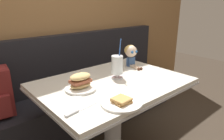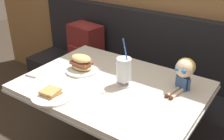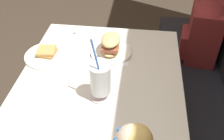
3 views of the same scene
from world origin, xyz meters
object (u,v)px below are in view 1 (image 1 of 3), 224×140
(toast_plate, at_px, (121,102))
(seated_doll, at_px, (131,52))
(sandwich_plate, at_px, (81,83))
(butter_knife, at_px, (77,111))
(milkshake_glass, at_px, (117,66))

(toast_plate, distance_m, seated_doll, 0.77)
(sandwich_plate, xyz_separation_m, butter_knife, (-0.18, -0.24, -0.04))
(toast_plate, xyz_separation_m, seated_doll, (0.59, 0.49, 0.12))
(toast_plate, xyz_separation_m, sandwich_plate, (-0.06, 0.34, 0.03))
(butter_knife, distance_m, seated_doll, 0.93)
(sandwich_plate, bearing_deg, toast_plate, -79.13)
(milkshake_glass, height_order, seated_doll, milkshake_glass)
(toast_plate, relative_size, seated_doll, 1.10)
(sandwich_plate, relative_size, butter_knife, 0.93)
(butter_knife, xyz_separation_m, seated_doll, (0.83, 0.40, 0.12))
(milkshake_glass, relative_size, butter_knife, 1.34)
(milkshake_glass, height_order, butter_knife, milkshake_glass)
(sandwich_plate, height_order, butter_knife, sandwich_plate)
(sandwich_plate, distance_m, butter_knife, 0.31)
(sandwich_plate, distance_m, seated_doll, 0.67)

